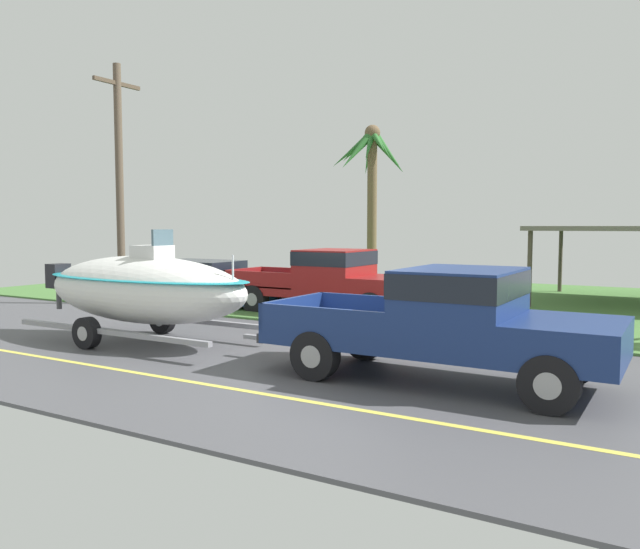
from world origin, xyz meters
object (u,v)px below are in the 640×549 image
boat_on_trailer (143,289)px  parked_sedan_near (203,283)px  parked_pickup_background (334,278)px  palm_tree_mid (372,166)px  utility_pole (120,181)px  pickup_truck_towing (458,320)px

boat_on_trailer → parked_sedan_near: size_ratio=1.43×
boat_on_trailer → parked_sedan_near: bearing=120.2°
parked_pickup_background → palm_tree_mid: bearing=109.7°
parked_pickup_background → utility_pole: utility_pole is taller
palm_tree_mid → utility_pole: bearing=-110.9°
parked_sedan_near → utility_pole: bearing=-152.4°
utility_pole → pickup_truck_towing: bearing=-19.7°
palm_tree_mid → parked_sedan_near: bearing=-99.9°
boat_on_trailer → palm_tree_mid: (-1.75, 14.51, 3.82)m
parked_sedan_near → boat_on_trailer: bearing=-59.8°
parked_sedan_near → palm_tree_mid: palm_tree_mid is taller
pickup_truck_towing → parked_sedan_near: bearing=150.8°
parked_pickup_background → parked_sedan_near: bearing=-179.4°
boat_on_trailer → utility_pole: bearing=141.5°
pickup_truck_towing → utility_pole: utility_pole is taller
pickup_truck_towing → parked_pickup_background: bearing=133.6°
palm_tree_mid → boat_on_trailer: bearing=-83.1°
utility_pole → palm_tree_mid: bearing=69.1°
pickup_truck_towing → parked_pickup_background: (-5.44, 5.70, -0.00)m
parked_sedan_near → utility_pole: utility_pole is taller
parked_sedan_near → pickup_truck_towing: bearing=-29.2°
boat_on_trailer → utility_pole: utility_pole is taller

